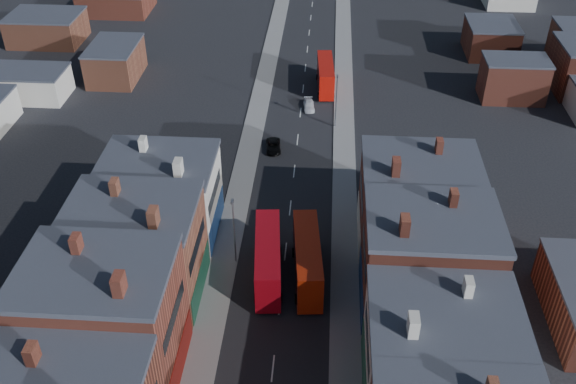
# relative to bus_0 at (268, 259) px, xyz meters

# --- Properties ---
(pavement_west) EXTENTS (3.00, 200.00, 0.12)m
(pavement_west) POSITION_rel_bus_0_xyz_m (-5.00, 22.24, -2.50)
(pavement_west) COLOR gray
(pavement_west) RESTS_ON ground
(pavement_east) EXTENTS (3.00, 200.00, 0.12)m
(pavement_east) POSITION_rel_bus_0_xyz_m (8.00, 22.24, -2.50)
(pavement_east) COLOR gray
(pavement_east) RESTS_ON ground
(lamp_post_2) EXTENTS (0.25, 0.70, 8.12)m
(lamp_post_2) POSITION_rel_bus_0_xyz_m (-3.70, 2.24, 2.14)
(lamp_post_2) COLOR slate
(lamp_post_2) RESTS_ON ground
(lamp_post_3) EXTENTS (0.25, 0.70, 8.12)m
(lamp_post_3) POSITION_rel_bus_0_xyz_m (6.70, 32.24, 2.14)
(lamp_post_3) COLOR slate
(lamp_post_3) RESTS_ON ground
(bus_0) EXTENTS (3.52, 11.18, 4.75)m
(bus_0) POSITION_rel_bus_0_xyz_m (0.00, 0.00, 0.00)
(bus_0) COLOR #A80914
(bus_0) RESTS_ON ground
(bus_1) EXTENTS (3.59, 11.24, 4.77)m
(bus_1) POSITION_rel_bus_0_xyz_m (4.03, 0.19, 0.01)
(bus_1) COLOR #B3230A
(bus_1) RESTS_ON ground
(bus_2) EXTENTS (3.06, 10.32, 4.40)m
(bus_2) POSITION_rel_bus_0_xyz_m (5.00, 44.56, -0.19)
(bus_2) COLOR #A90F07
(bus_2) RESTS_ON ground
(car_2) EXTENTS (2.37, 4.34, 1.15)m
(car_2) POSITION_rel_bus_0_xyz_m (-1.66, 25.38, -1.99)
(car_2) COLOR black
(car_2) RESTS_ON ground
(car_3) EXTENTS (1.95, 3.96, 1.11)m
(car_3) POSITION_rel_bus_0_xyz_m (2.70, 37.63, -2.01)
(car_3) COLOR white
(car_3) RESTS_ON ground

